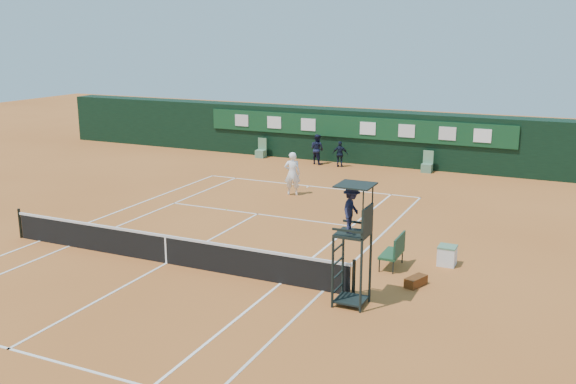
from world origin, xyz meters
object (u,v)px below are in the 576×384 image
object	(u,v)px
tennis_net	(166,248)
player_bench	(395,250)
cooler	(447,255)
umpire_chair	(353,219)
player	(292,174)

from	to	relation	value
tennis_net	player_bench	distance (m)	7.36
tennis_net	cooler	size ratio (longest dim) A/B	20.00
player_bench	cooler	bearing A→B (deg)	33.15
umpire_chair	cooler	distance (m)	5.07
tennis_net	player_bench	size ratio (longest dim) A/B	10.75
tennis_net	player	xyz separation A→B (m)	(-0.02, 9.96, 0.50)
umpire_chair	player	bearing A→B (deg)	121.86
cooler	tennis_net	bearing A→B (deg)	-156.14
player_bench	player	distance (m)	9.98
player_bench	cooler	size ratio (longest dim) A/B	1.86
umpire_chair	player_bench	size ratio (longest dim) A/B	2.85
tennis_net	umpire_chair	distance (m)	6.82
tennis_net	player_bench	xyz separation A→B (m)	(6.84, 2.71, 0.09)
umpire_chair	cooler	size ratio (longest dim) A/B	5.30
umpire_chair	player	world-z (taller)	umpire_chair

